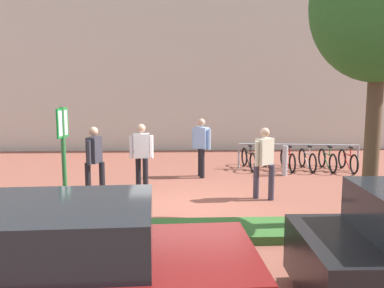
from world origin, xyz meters
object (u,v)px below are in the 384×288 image
Objects in this scene: bollard_steel at (285,161)px; person_suited_dark at (94,157)px; person_shirt_white at (201,144)px; car_maroon_wagon at (54,275)px; tree_sidewalk at (381,7)px; person_shirt_blue at (264,159)px; bike_at_sign at (70,217)px; parking_sign_post at (64,153)px; bike_rack_cluster at (298,159)px; person_casual_tan at (142,152)px.

person_suited_dark is at bearing -157.62° from bollard_steel.
person_shirt_white is at bearing -178.01° from bollard_steel.
bollard_steel is 0.21× the size of car_maroon_wagon.
tree_sidewalk is 3.18× the size of person_shirt_blue.
tree_sidewalk is 6.02m from bollard_steel.
person_suited_dark is at bearing 154.60° from tree_sidewalk.
person_suited_dark is (-0.02, 2.67, 0.63)m from bike_at_sign.
bike_rack_cluster is (5.84, 5.71, -1.20)m from parking_sign_post.
person_casual_tan is (1.07, 3.29, 0.63)m from bike_at_sign.
person_suited_dark and person_casual_tan have the same top height.
parking_sign_post is 2.80m from person_suited_dark.
bollard_steel reaches higher than bike_at_sign.
bike_at_sign is 0.96× the size of person_shirt_blue.
parking_sign_post is at bearing -149.87° from person_shirt_blue.
person_shirt_white is (2.71, 2.05, 0.00)m from person_suited_dark.
bike_rack_cluster is at bearing 16.40° from person_shirt_white.
person_suited_dark is (-5.82, -2.97, 0.64)m from bike_rack_cluster.
person_casual_tan reaches higher than bollard_steel.
car_maroon_wagon is at bearing -78.19° from parking_sign_post.
bike_at_sign is at bearing -150.38° from person_shirt_blue.
person_casual_tan is at bearing 71.75° from parking_sign_post.
person_suited_dark is at bearing 90.43° from bike_at_sign.
person_casual_tan is (1.09, 0.62, 0.00)m from person_suited_dark.
person_suited_dark is 3.40m from person_shirt_white.
person_suited_dark is (-5.55, 2.64, -3.11)m from tree_sidewalk.
bollard_steel is at bearing 22.38° from person_suited_dark.
parking_sign_post reaches higher than bike_at_sign.
bollard_steel is at bearing 42.87° from bike_at_sign.
person_shirt_blue is at bearing 29.62° from bike_at_sign.
parking_sign_post is 3.31m from car_maroon_wagon.
tree_sidewalk is 6.77m from car_maroon_wagon.
person_casual_tan and person_shirt_white have the same top height.
bike_at_sign is 0.96× the size of person_casual_tan.
tree_sidewalk is at bearing -58.76° from person_shirt_white.
person_casual_tan is (-4.47, 3.26, -3.11)m from tree_sidewalk.
person_suited_dark and person_shirt_blue have the same top height.
tree_sidewalk is at bearing -92.69° from bike_rack_cluster.
bike_rack_cluster is at bearing 44.19° from bike_at_sign.
person_shirt_blue reaches higher than car_maroon_wagon.
person_shirt_blue is (1.34, -2.43, 0.00)m from person_shirt_white.
tree_sidewalk is at bearing 0.30° from bike_at_sign.
bike_rack_cluster is 3.30m from person_shirt_white.
tree_sidewalk is 6.89m from person_suited_dark.
parking_sign_post reaches higher than person_shirt_white.
bike_at_sign is 5.47m from person_shirt_white.
bollard_steel is at bearing 60.36° from car_maroon_wagon.
car_maroon_wagon is at bearing -146.61° from tree_sidewalk.
person_shirt_white is 2.78m from person_shirt_blue.
bike_rack_cluster is 2.17× the size of person_casual_tan.
person_suited_dark is at bearing 89.56° from parking_sign_post.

